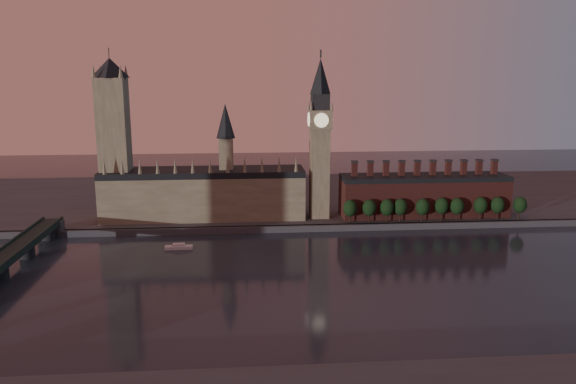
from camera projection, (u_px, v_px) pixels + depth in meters
name	position (u px, v px, depth m)	size (l,w,h in m)	color
ground	(329.00, 284.00, 262.22)	(900.00, 900.00, 0.00)	black
north_bank	(294.00, 198.00, 435.46)	(900.00, 182.00, 4.00)	#424247
palace_of_westminster	(205.00, 191.00, 364.80)	(130.00, 30.30, 74.00)	gray
victoria_tower	(114.00, 134.00, 352.82)	(24.00, 24.00, 108.00)	gray
big_ben	(320.00, 137.00, 358.56)	(15.00, 15.00, 107.00)	gray
chimney_block	(424.00, 195.00, 372.08)	(110.00, 25.00, 37.00)	#5D2823
embankment_tree_0	(350.00, 208.00, 353.02)	(8.60, 8.60, 14.88)	black
embankment_tree_1	(369.00, 208.00, 353.88)	(8.60, 8.60, 14.88)	black
embankment_tree_2	(387.00, 208.00, 354.77)	(8.60, 8.60, 14.88)	black
embankment_tree_3	(400.00, 207.00, 356.17)	(8.60, 8.60, 14.88)	black
embankment_tree_4	(422.00, 207.00, 356.46)	(8.60, 8.60, 14.88)	black
embankment_tree_5	(441.00, 206.00, 358.94)	(8.60, 8.60, 14.88)	black
embankment_tree_6	(457.00, 206.00, 358.24)	(8.60, 8.60, 14.88)	black
embankment_tree_7	(480.00, 205.00, 360.73)	(8.60, 8.60, 14.88)	black
embankment_tree_8	(498.00, 205.00, 361.55)	(8.60, 8.60, 14.88)	black
embankment_tree_9	(520.00, 205.00, 362.00)	(8.60, 8.60, 14.88)	black
river_boat	(179.00, 247.00, 314.72)	(15.48, 4.44, 3.10)	silver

